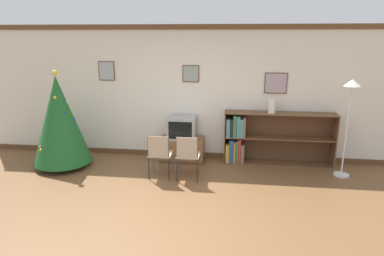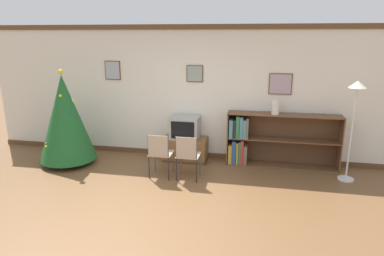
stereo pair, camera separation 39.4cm
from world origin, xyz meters
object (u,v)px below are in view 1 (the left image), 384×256
(folding_chair_left, at_px, (160,153))
(vase, at_px, (272,106))
(folding_chair_right, at_px, (188,155))
(standing_lamp, at_px, (350,103))
(television, at_px, (182,128))
(bookshelf, at_px, (259,139))
(tv_console, at_px, (182,149))
(christmas_tree, at_px, (60,120))

(folding_chair_left, xyz_separation_m, vase, (2.00, 0.97, 0.72))
(folding_chair_right, xyz_separation_m, standing_lamp, (2.77, 0.55, 0.88))
(television, xyz_separation_m, folding_chair_left, (-0.25, -0.95, -0.23))
(bookshelf, xyz_separation_m, standing_lamp, (1.49, -0.48, 0.85))
(tv_console, xyz_separation_m, folding_chair_left, (-0.25, -0.95, 0.23))
(christmas_tree, relative_size, bookshelf, 0.88)
(standing_lamp, bearing_deg, folding_chair_right, -168.85)
(christmas_tree, height_order, folding_chair_left, christmas_tree)
(folding_chair_right, bearing_deg, christmas_tree, 172.24)
(folding_chair_right, bearing_deg, folding_chair_left, 180.00)
(tv_console, relative_size, folding_chair_right, 1.08)
(vase, relative_size, standing_lamp, 0.16)
(folding_chair_left, distance_m, folding_chair_right, 0.50)
(television, xyz_separation_m, standing_lamp, (3.03, -0.40, 0.66))
(christmas_tree, relative_size, vase, 6.54)
(christmas_tree, xyz_separation_m, tv_console, (2.26, 0.61, -0.69))
(television, bearing_deg, bookshelf, 2.78)
(vase, bearing_deg, bookshelf, 165.99)
(tv_console, distance_m, vase, 1.99)
(bookshelf, xyz_separation_m, vase, (0.21, -0.05, 0.68))
(vase, bearing_deg, standing_lamp, -18.47)
(tv_console, height_order, folding_chair_right, folding_chair_right)
(folding_chair_left, distance_m, vase, 2.34)
(folding_chair_right, bearing_deg, standing_lamp, 11.15)
(television, distance_m, vase, 1.82)
(folding_chair_left, relative_size, bookshelf, 0.38)
(standing_lamp, bearing_deg, vase, 161.53)
(standing_lamp, bearing_deg, television, 172.38)
(television, height_order, standing_lamp, standing_lamp)
(tv_console, bearing_deg, folding_chair_left, -104.75)
(bookshelf, bearing_deg, standing_lamp, -17.85)
(folding_chair_right, relative_size, vase, 2.86)
(television, height_order, bookshelf, bookshelf)
(christmas_tree, bearing_deg, standing_lamp, 2.22)
(christmas_tree, bearing_deg, bookshelf, 10.23)
(television, relative_size, standing_lamp, 0.32)
(christmas_tree, xyz_separation_m, standing_lamp, (5.28, 0.20, 0.42))
(vase, bearing_deg, folding_chair_left, -154.06)
(folding_chair_right, xyz_separation_m, vase, (1.50, 0.97, 0.72))
(christmas_tree, distance_m, standing_lamp, 5.30)
(folding_chair_right, bearing_deg, tv_console, 104.75)
(tv_console, bearing_deg, folding_chair_right, -75.25)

